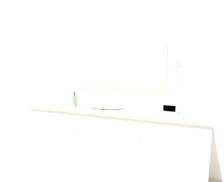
{
  "coord_description": "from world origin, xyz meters",
  "views": [
    {
      "loc": [
        0.78,
        -1.92,
        1.43
      ],
      "look_at": [
        -0.03,
        0.31,
        1.06
      ],
      "focal_mm": 32.0,
      "sensor_mm": 36.0,
      "label": 1
    }
  ],
  "objects_px": {
    "appliance_box": "(170,107)",
    "picture_frame": "(198,107)",
    "sink_basin": "(106,106)",
    "soap_bottle": "(75,101)"
  },
  "relations": [
    {
      "from": "appliance_box",
      "to": "picture_frame",
      "type": "relative_size",
      "value": 1.28
    },
    {
      "from": "picture_frame",
      "to": "soap_bottle",
      "type": "bearing_deg",
      "value": -171.8
    },
    {
      "from": "sink_basin",
      "to": "picture_frame",
      "type": "distance_m",
      "value": 1.04
    },
    {
      "from": "sink_basin",
      "to": "appliance_box",
      "type": "xyz_separation_m",
      "value": [
        0.74,
        0.03,
        0.03
      ]
    },
    {
      "from": "appliance_box",
      "to": "picture_frame",
      "type": "bearing_deg",
      "value": 9.22
    },
    {
      "from": "appliance_box",
      "to": "picture_frame",
      "type": "xyz_separation_m",
      "value": [
        0.29,
        0.05,
        0.02
      ]
    },
    {
      "from": "soap_bottle",
      "to": "picture_frame",
      "type": "xyz_separation_m",
      "value": [
        1.4,
        0.2,
        -0.0
      ]
    },
    {
      "from": "soap_bottle",
      "to": "appliance_box",
      "type": "relative_size",
      "value": 1.02
    },
    {
      "from": "picture_frame",
      "to": "appliance_box",
      "type": "bearing_deg",
      "value": -170.78
    },
    {
      "from": "appliance_box",
      "to": "picture_frame",
      "type": "height_order",
      "value": "picture_frame"
    }
  ]
}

